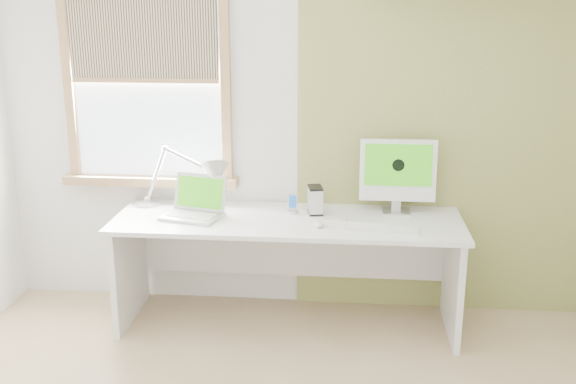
# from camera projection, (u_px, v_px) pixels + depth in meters

# --- Properties ---
(room) EXTENTS (4.04, 3.54, 2.64)m
(room) POSITION_uv_depth(u_px,v_px,m) (264.00, 192.00, 2.72)
(room) COLOR tan
(room) RESTS_ON ground
(accent_wall) EXTENTS (2.00, 0.02, 2.60)m
(accent_wall) POSITION_uv_depth(u_px,v_px,m) (452.00, 122.00, 4.30)
(accent_wall) COLOR olive
(accent_wall) RESTS_ON room
(window) EXTENTS (1.20, 0.14, 1.42)m
(window) POSITION_uv_depth(u_px,v_px,m) (146.00, 81.00, 4.38)
(window) COLOR #97724B
(window) RESTS_ON room
(desk) EXTENTS (2.20, 0.70, 0.73)m
(desk) POSITION_uv_depth(u_px,v_px,m) (288.00, 244.00, 4.31)
(desk) COLOR silver
(desk) RESTS_ON room
(desk_lamp) EXTENTS (0.71, 0.34, 0.41)m
(desk_lamp) POSITION_uv_depth(u_px,v_px,m) (202.00, 178.00, 4.32)
(desk_lamp) COLOR silver
(desk_lamp) RESTS_ON desk
(laptop) EXTENTS (0.42, 0.37, 0.25)m
(laptop) POSITION_uv_depth(u_px,v_px,m) (196.00, 206.00, 4.24)
(laptop) COLOR silver
(laptop) RESTS_ON desk
(phone_dock) EXTENTS (0.09, 0.09, 0.14)m
(phone_dock) POSITION_uv_depth(u_px,v_px,m) (293.00, 207.00, 4.30)
(phone_dock) COLOR silver
(phone_dock) RESTS_ON desk
(external_drive) EXTENTS (0.11, 0.15, 0.18)m
(external_drive) POSITION_uv_depth(u_px,v_px,m) (315.00, 200.00, 4.28)
(external_drive) COLOR silver
(external_drive) RESTS_ON desk
(imac) EXTENTS (0.49, 0.16, 0.48)m
(imac) POSITION_uv_depth(u_px,v_px,m) (398.00, 172.00, 4.27)
(imac) COLOR silver
(imac) RESTS_ON desk
(keyboard) EXTENTS (0.46, 0.18, 0.02)m
(keyboard) POSITION_uv_depth(u_px,v_px,m) (382.00, 228.00, 4.00)
(keyboard) COLOR white
(keyboard) RESTS_ON desk
(mouse) EXTENTS (0.07, 0.10, 0.03)m
(mouse) POSITION_uv_depth(u_px,v_px,m) (319.00, 224.00, 4.05)
(mouse) COLOR white
(mouse) RESTS_ON desk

